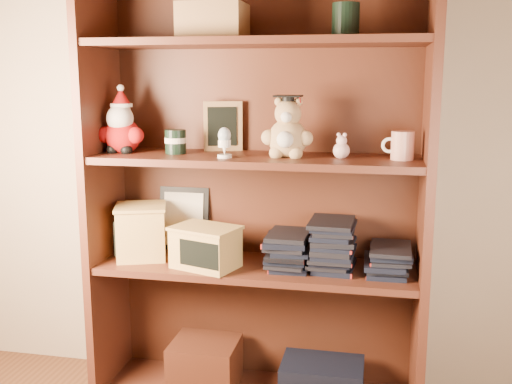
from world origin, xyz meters
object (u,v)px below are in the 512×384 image
at_px(teacher_mug, 402,146).
at_px(grad_teddy_bear, 288,133).
at_px(treats_box, 141,231).
at_px(bookcase, 258,200).

bearing_deg(teacher_mug, grad_teddy_bear, -179.02).
bearing_deg(treats_box, teacher_mug, 0.05).
bearing_deg(bookcase, treats_box, -173.30).
relative_size(teacher_mug, treats_box, 0.46).
xyz_separation_m(teacher_mug, treats_box, (-0.94, -0.00, -0.35)).
height_order(teacher_mug, treats_box, teacher_mug).
bearing_deg(bookcase, teacher_mug, -5.77).
height_order(bookcase, grad_teddy_bear, bookcase).
relative_size(bookcase, teacher_mug, 14.80).
height_order(grad_teddy_bear, treats_box, grad_teddy_bear).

